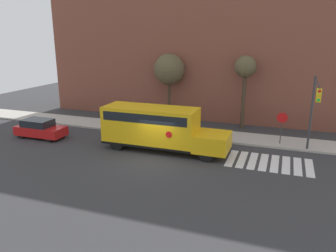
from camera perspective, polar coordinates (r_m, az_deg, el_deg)
The scene contains 10 objects.
ground_plane at distance 22.20m, azimuth -2.57°, elevation -5.79°, with size 60.00×60.00×0.00m, color #333335.
sidewalk_strip at distance 27.96m, azimuth 2.51°, elevation -1.07°, with size 44.00×3.00×0.15m.
building_backdrop at distance 33.07m, azimuth 6.14°, elevation 13.33°, with size 32.00×4.00×13.65m.
crosswalk_stripes at distance 22.58m, azimuth 17.20°, elevation -6.12°, with size 5.40×3.20×0.01m.
school_bus at distance 23.47m, azimuth -1.95°, elevation -0.07°, with size 9.10×2.57×3.12m.
parked_car at distance 28.51m, azimuth -21.39°, elevation -0.43°, with size 4.09×1.72×1.50m.
stop_sign at distance 25.78m, azimuth 19.19°, elevation 0.41°, with size 0.77×0.10×2.55m.
traffic_light at distance 23.62m, azimuth 24.06°, elevation 3.35°, with size 0.28×4.00×5.40m.
tree_near_sidewalk at distance 29.13m, azimuth 13.31°, elevation 9.60°, with size 1.86×1.86×6.41m.
tree_far_sidewalk at distance 31.18m, azimuth 0.21°, elevation 9.80°, with size 2.91×2.91×6.43m.
Camera 1 is at (7.97, -19.08, 8.09)m, focal length 35.00 mm.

